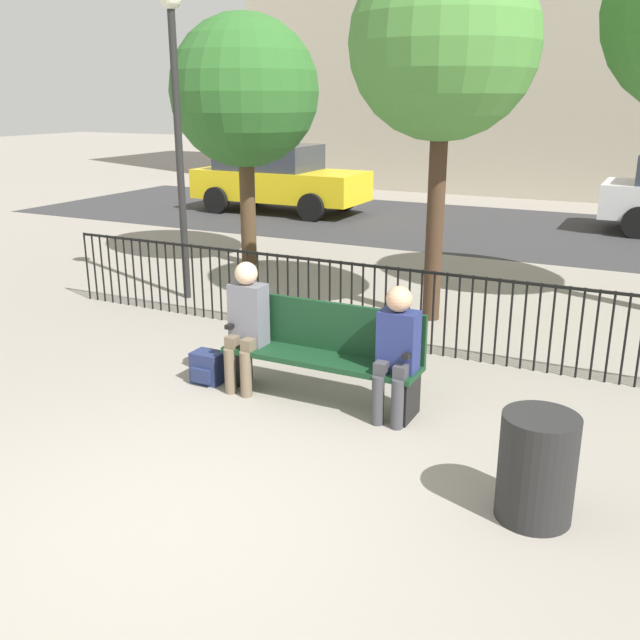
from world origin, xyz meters
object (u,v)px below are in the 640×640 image
seated_person_1 (396,346)px  backpack (208,368)px  parked_car_1 (277,177)px  lamp_post (176,104)px  tree_2 (444,45)px  seated_person_0 (246,319)px  trash_bin (537,467)px  park_bench (324,348)px  tree_0 (244,92)px

seated_person_1 → backpack: bearing=-178.5°
backpack → parked_car_1: parked_car_1 is taller
lamp_post → tree_2: bearing=9.6°
seated_person_1 → backpack: size_ratio=3.83×
seated_person_0 → trash_bin: bearing=-19.5°
park_bench → seated_person_1: seated_person_1 is taller
seated_person_0 → tree_0: (-2.89, 4.64, 2.09)m
seated_person_1 → lamp_post: bearing=149.3°
seated_person_0 → lamp_post: size_ratio=0.31×
tree_0 → tree_2: size_ratio=0.90×
seated_person_0 → tree_0: tree_0 is taller
lamp_post → parked_car_1: bearing=110.5°
tree_0 → trash_bin: bearing=-44.2°
seated_person_1 → trash_bin: bearing=-36.4°
seated_person_0 → backpack: seated_person_0 is taller
seated_person_0 → parked_car_1: bearing=118.4°
seated_person_0 → lamp_post: (-2.55, 2.42, 1.94)m
lamp_post → trash_bin: bearing=-32.3°
park_bench → tree_0: bearing=129.0°
backpack → tree_0: tree_0 is taller
park_bench → tree_2: size_ratio=0.43×
tree_2 → trash_bin: 5.41m
park_bench → tree_2: 4.03m
lamp_post → trash_bin: 6.88m
seated_person_0 → backpack: 0.71m
seated_person_0 → tree_0: bearing=121.9°
seated_person_0 → tree_2: (0.88, 3.01, 2.60)m
seated_person_0 → lamp_post: bearing=136.4°
seated_person_0 → lamp_post: 4.02m
seated_person_0 → seated_person_1: 1.53m
seated_person_1 → trash_bin: size_ratio=1.61×
backpack → tree_2: 4.59m
lamp_post → parked_car_1: (-2.75, 7.37, -1.81)m
tree_0 → parked_car_1: (-2.41, 5.16, -1.96)m
backpack → lamp_post: size_ratio=0.08×
backpack → tree_0: size_ratio=0.08×
seated_person_0 → seated_person_1: (1.53, -0.00, -0.02)m
park_bench → seated_person_1: 0.80m
seated_person_1 → tree_0: tree_0 is taller
backpack → tree_0: (-2.45, 4.69, 2.65)m
seated_person_0 → parked_car_1: size_ratio=0.30×
backpack → lamp_post: bearing=130.4°
tree_2 → trash_bin: bearing=-63.0°
tree_2 → lamp_post: tree_2 is taller
seated_person_1 → backpack: 2.04m
park_bench → tree_0: 6.25m
backpack → seated_person_0: bearing=6.8°
park_bench → tree_2: tree_2 is taller
seated_person_1 → backpack: (-1.97, -0.05, -0.53)m
backpack → tree_2: size_ratio=0.07×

